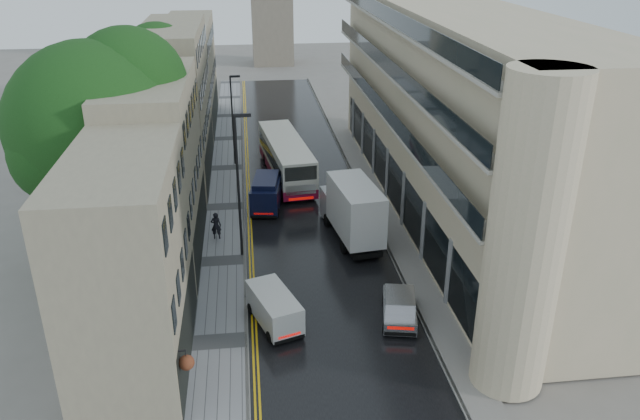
{
  "coord_description": "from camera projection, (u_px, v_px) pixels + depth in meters",
  "views": [
    {
      "loc": [
        -4.01,
        -14.91,
        18.6
      ],
      "look_at": [
        -0.02,
        18.0,
        3.74
      ],
      "focal_mm": 35.0,
      "sensor_mm": 36.0,
      "label": 1
    }
  ],
  "objects": [
    {
      "name": "lamp_post_near",
      "position": [
        238.0,
        188.0,
        37.15
      ],
      "size": [
        1.02,
        0.26,
        8.97
      ],
      "primitive_type": null,
      "rotation": [
        0.0,
        0.0,
        0.04
      ],
      "color": "black",
      "rests_on": "left_sidewalk"
    },
    {
      "name": "silver_hatchback",
      "position": [
        385.0,
        320.0,
        31.32
      ],
      "size": [
        2.4,
        4.06,
        1.43
      ],
      "primitive_type": null,
      "rotation": [
        0.0,
        0.0,
        -0.2
      ],
      "color": "#B2B1B6",
      "rests_on": "road"
    },
    {
      "name": "pedestrian",
      "position": [
        216.0,
        226.0,
        40.64
      ],
      "size": [
        0.69,
        0.48,
        1.85
      ],
      "primitive_type": "imported",
      "rotation": [
        0.0,
        0.0,
        3.09
      ],
      "color": "black",
      "rests_on": "left_sidewalk"
    },
    {
      "name": "white_van",
      "position": [
        270.0,
        326.0,
        30.49
      ],
      "size": [
        2.89,
        4.33,
        1.81
      ],
      "primitive_type": null,
      "rotation": [
        0.0,
        0.0,
        0.32
      ],
      "color": "silver",
      "rests_on": "road"
    },
    {
      "name": "right_sidewalk",
      "position": [
        376.0,
        200.0,
        47.03
      ],
      "size": [
        1.8,
        85.0,
        0.12
      ],
      "primitive_type": "cube",
      "color": "slate",
      "rests_on": "ground"
    },
    {
      "name": "road",
      "position": [
        305.0,
        204.0,
        46.46
      ],
      "size": [
        9.0,
        85.0,
        0.02
      ],
      "primitive_type": "cube",
      "color": "black",
      "rests_on": "ground"
    },
    {
      "name": "navy_van",
      "position": [
        252.0,
        200.0,
        43.95
      ],
      "size": [
        2.61,
        5.09,
        2.48
      ],
      "primitive_type": null,
      "rotation": [
        0.0,
        0.0,
        -0.14
      ],
      "color": "black",
      "rests_on": "road"
    },
    {
      "name": "white_lorry",
      "position": [
        344.0,
        223.0,
        38.55
      ],
      "size": [
        3.31,
        8.04,
        4.1
      ],
      "primitive_type": null,
      "rotation": [
        0.0,
        0.0,
        0.13
      ],
      "color": "silver",
      "rests_on": "road"
    },
    {
      "name": "old_shop_row",
      "position": [
        171.0,
        121.0,
        45.24
      ],
      "size": [
        4.5,
        56.0,
        12.0
      ],
      "primitive_type": null,
      "color": "gray",
      "rests_on": "ground"
    },
    {
      "name": "lamp_post_far",
      "position": [
        233.0,
        121.0,
        52.59
      ],
      "size": [
        0.87,
        0.23,
        7.64
      ],
      "primitive_type": null,
      "rotation": [
        0.0,
        0.0,
        0.05
      ],
      "color": "black",
      "rests_on": "left_sidewalk"
    },
    {
      "name": "modern_block",
      "position": [
        453.0,
        113.0,
        43.38
      ],
      "size": [
        8.0,
        40.0,
        14.0
      ],
      "primitive_type": null,
      "color": "tan",
      "rests_on": "ground"
    },
    {
      "name": "left_sidewalk",
      "position": [
        226.0,
        207.0,
        45.8
      ],
      "size": [
        2.7,
        85.0,
        0.12
      ],
      "primitive_type": "cube",
      "color": "gray",
      "rests_on": "ground"
    },
    {
      "name": "tree_far",
      "position": [
        138.0,
        108.0,
        47.56
      ],
      "size": [
        9.24,
        9.24,
        12.46
      ],
      "primitive_type": null,
      "color": "black",
      "rests_on": "ground"
    },
    {
      "name": "cream_bus",
      "position": [
        278.0,
        174.0,
        47.75
      ],
      "size": [
        4.01,
        11.95,
        3.2
      ],
      "primitive_type": null,
      "rotation": [
        0.0,
        0.0,
        0.12
      ],
      "color": "silver",
      "rests_on": "road"
    },
    {
      "name": "tree_near",
      "position": [
        98.0,
        155.0,
        35.46
      ],
      "size": [
        10.56,
        10.56,
        13.89
      ],
      "primitive_type": null,
      "color": "black",
      "rests_on": "ground"
    }
  ]
}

